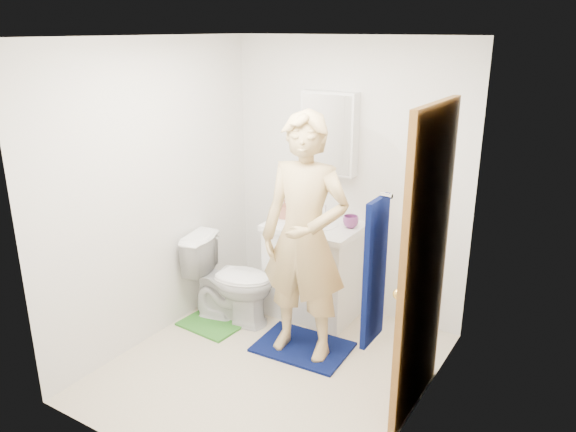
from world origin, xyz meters
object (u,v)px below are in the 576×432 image
(towel, at_px, (375,272))
(medicine_cabinet, at_px, (329,133))
(toilet, at_px, (231,280))
(soap_dispenser, at_px, (285,209))
(man, at_px, (305,239))
(vanity_cabinet, at_px, (314,272))
(toothbrush_cup, at_px, (351,222))

(towel, bearing_deg, medicine_cabinet, 124.61)
(towel, distance_m, toilet, 2.17)
(medicine_cabinet, height_order, soap_dispenser, medicine_cabinet)
(soap_dispenser, height_order, man, man)
(soap_dispenser, bearing_deg, towel, -44.80)
(vanity_cabinet, xyz_separation_m, soap_dispenser, (-0.30, -0.02, 0.54))
(medicine_cabinet, height_order, towel, medicine_cabinet)
(medicine_cabinet, bearing_deg, man, -73.10)
(towel, height_order, soap_dispenser, towel)
(toilet, bearing_deg, soap_dispenser, -38.20)
(towel, xyz_separation_m, toothbrush_cup, (-0.88, 1.56, -0.35))
(vanity_cabinet, xyz_separation_m, toothbrush_cup, (0.30, 0.08, 0.50))
(towel, bearing_deg, man, 136.82)
(toothbrush_cup, distance_m, man, 0.70)
(medicine_cabinet, distance_m, man, 1.09)
(vanity_cabinet, bearing_deg, soap_dispenser, -177.05)
(medicine_cabinet, xyz_separation_m, toilet, (-0.55, -0.72, -1.22))
(man, bearing_deg, toothbrush_cup, 81.10)
(vanity_cabinet, distance_m, medicine_cabinet, 1.22)
(vanity_cabinet, bearing_deg, towel, -51.53)
(soap_dispenser, bearing_deg, medicine_cabinet, 38.72)
(medicine_cabinet, relative_size, soap_dispenser, 4.08)
(vanity_cabinet, relative_size, toothbrush_cup, 6.16)
(soap_dispenser, bearing_deg, man, -47.29)
(towel, xyz_separation_m, man, (-0.92, 0.87, -0.28))
(towel, distance_m, toothbrush_cup, 1.83)
(medicine_cabinet, xyz_separation_m, toothbrush_cup, (0.30, -0.15, -0.70))
(toilet, distance_m, soap_dispenser, 0.77)
(medicine_cabinet, relative_size, towel, 0.87)
(towel, height_order, toilet, towel)
(medicine_cabinet, bearing_deg, vanity_cabinet, -90.00)
(vanity_cabinet, distance_m, toothbrush_cup, 0.59)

